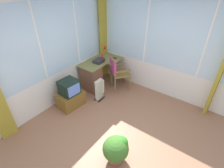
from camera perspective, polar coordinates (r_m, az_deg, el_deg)
ground at (r=3.75m, az=2.98°, el=-19.63°), size 5.32×5.27×0.06m
north_window_panel at (r=4.18m, az=-22.21°, el=8.12°), size 4.32×0.07×2.69m
east_window_panel at (r=4.58m, az=19.18°, el=10.86°), size 0.07×4.27×2.69m
curtain_corner at (r=5.38m, az=-2.69°, el=15.41°), size 0.33×0.09×2.59m
curtain_east_far at (r=4.37m, az=33.15°, el=5.33°), size 0.33×0.11×2.59m
desk at (r=5.01m, az=-6.63°, el=2.57°), size 1.24×0.77×0.76m
desk_lamp at (r=5.18m, az=-2.32°, el=11.21°), size 0.22×0.19×0.36m
tv_remote at (r=5.20m, az=0.67°, el=8.64°), size 0.09×0.16×0.02m
paper_tray at (r=4.96m, az=-4.40°, el=7.67°), size 0.32×0.25×0.09m
wooden_armchair at (r=4.86m, az=1.38°, el=4.72°), size 0.67×0.67×0.97m
tv_on_stand at (r=4.49m, az=-13.62°, el=-3.51°), size 0.67×0.49×0.75m
space_heater at (r=4.62m, az=-4.08°, el=-1.75°), size 0.31×0.18×0.60m
potted_plant at (r=3.29m, az=1.44°, el=-20.60°), size 0.47×0.47×0.55m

